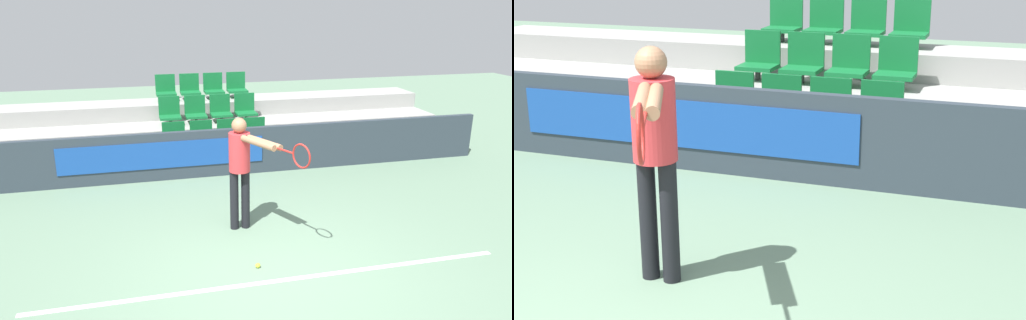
# 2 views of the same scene
# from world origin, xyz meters

# --- Properties ---
(ground_plane) EXTENTS (30.00, 30.00, 0.00)m
(ground_plane) POSITION_xyz_m (0.00, 0.00, 0.00)
(ground_plane) COLOR slate
(court_baseline) EXTENTS (6.06, 0.08, 0.01)m
(court_baseline) POSITION_xyz_m (0.00, -0.14, 0.00)
(court_baseline) COLOR white
(court_baseline) RESTS_ON ground
(barrier_wall) EXTENTS (11.13, 0.14, 0.94)m
(barrier_wall) POSITION_xyz_m (-0.03, 3.89, 0.47)
(barrier_wall) COLOR #2D3842
(barrier_wall) RESTS_ON ground
(bleacher_tier_front) EXTENTS (10.73, 0.95, 0.35)m
(bleacher_tier_front) POSITION_xyz_m (0.00, 4.45, 0.18)
(bleacher_tier_front) COLOR #9E9E99
(bleacher_tier_front) RESTS_ON ground
(bleacher_tier_middle) EXTENTS (10.73, 0.95, 0.70)m
(bleacher_tier_middle) POSITION_xyz_m (0.00, 5.41, 0.35)
(bleacher_tier_middle) COLOR #9E9E99
(bleacher_tier_middle) RESTS_ON ground
(bleacher_tier_back) EXTENTS (10.73, 0.95, 1.05)m
(bleacher_tier_back) POSITION_xyz_m (0.00, 6.36, 0.53)
(bleacher_tier_back) COLOR #9E9E99
(bleacher_tier_back) RESTS_ON ground
(stadium_chair_0) EXTENTS (0.46, 0.41, 0.60)m
(stadium_chair_0) POSITION_xyz_m (-0.85, 4.58, 0.61)
(stadium_chair_0) COLOR #333333
(stadium_chair_0) RESTS_ON bleacher_tier_front
(stadium_chair_1) EXTENTS (0.46, 0.41, 0.60)m
(stadium_chair_1) POSITION_xyz_m (-0.28, 4.58, 0.61)
(stadium_chair_1) COLOR #333333
(stadium_chair_1) RESTS_ON bleacher_tier_front
(stadium_chair_2) EXTENTS (0.46, 0.41, 0.60)m
(stadium_chair_2) POSITION_xyz_m (0.28, 4.58, 0.61)
(stadium_chair_2) COLOR #333333
(stadium_chair_2) RESTS_ON bleacher_tier_front
(stadium_chair_3) EXTENTS (0.46, 0.41, 0.60)m
(stadium_chair_3) POSITION_xyz_m (0.85, 4.58, 0.61)
(stadium_chair_3) COLOR #333333
(stadium_chair_3) RESTS_ON bleacher_tier_front
(stadium_chair_4) EXTENTS (0.46, 0.41, 0.60)m
(stadium_chair_4) POSITION_xyz_m (-0.85, 5.53, 0.96)
(stadium_chair_4) COLOR #333333
(stadium_chair_4) RESTS_ON bleacher_tier_middle
(stadium_chair_5) EXTENTS (0.46, 0.41, 0.60)m
(stadium_chair_5) POSITION_xyz_m (-0.28, 5.53, 0.96)
(stadium_chair_5) COLOR #333333
(stadium_chair_5) RESTS_ON bleacher_tier_middle
(stadium_chair_6) EXTENTS (0.46, 0.41, 0.60)m
(stadium_chair_6) POSITION_xyz_m (0.28, 5.53, 0.96)
(stadium_chair_6) COLOR #333333
(stadium_chair_6) RESTS_ON bleacher_tier_middle
(stadium_chair_7) EXTENTS (0.46, 0.41, 0.60)m
(stadium_chair_7) POSITION_xyz_m (0.85, 5.53, 0.96)
(stadium_chair_7) COLOR #333333
(stadium_chair_7) RESTS_ON bleacher_tier_middle
(stadium_chair_8) EXTENTS (0.46, 0.41, 0.60)m
(stadium_chair_8) POSITION_xyz_m (-0.85, 6.49, 1.31)
(stadium_chair_8) COLOR #333333
(stadium_chair_8) RESTS_ON bleacher_tier_back
(stadium_chair_9) EXTENTS (0.46, 0.41, 0.60)m
(stadium_chair_9) POSITION_xyz_m (-0.28, 6.49, 1.31)
(stadium_chair_9) COLOR #333333
(stadium_chair_9) RESTS_ON bleacher_tier_back
(stadium_chair_10) EXTENTS (0.46, 0.41, 0.60)m
(stadium_chair_10) POSITION_xyz_m (0.28, 6.49, 1.31)
(stadium_chair_10) COLOR #333333
(stadium_chair_10) RESTS_ON bleacher_tier_back
(stadium_chair_11) EXTENTS (0.46, 0.41, 0.60)m
(stadium_chair_11) POSITION_xyz_m (0.85, 6.49, 1.31)
(stadium_chair_11) COLOR #333333
(stadium_chair_11) RESTS_ON bleacher_tier_back
(tennis_player) EXTENTS (0.79, 1.46, 1.72)m
(tennis_player) POSITION_xyz_m (-0.11, 1.39, 1.07)
(tennis_player) COLOR black
(tennis_player) RESTS_ON ground
(tennis_ball) EXTENTS (0.07, 0.07, 0.07)m
(tennis_ball) POSITION_xyz_m (-0.18, 0.23, 0.03)
(tennis_ball) COLOR #CCDB33
(tennis_ball) RESTS_ON ground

